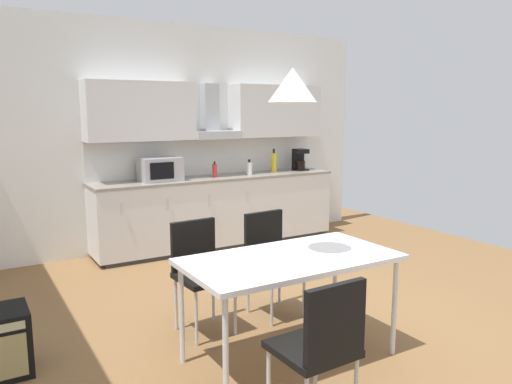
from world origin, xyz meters
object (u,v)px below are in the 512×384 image
chair_far_right (270,252)px  bottle_white (249,168)px  coffee_maker (299,160)px  chair_far_left (200,264)px  pendant_lamp (293,85)px  bottle_red (215,170)px  bottle_yellow (274,162)px  dining_table (291,263)px  chair_near_left (322,340)px  microwave (160,169)px

chair_far_right → bottle_white: bearing=64.2°
coffee_maker → chair_far_left: (-2.55, -2.22, -0.52)m
chair_far_left → pendant_lamp: size_ratio=2.72×
bottle_white → bottle_red: bottle_red is taller
bottle_white → bottle_yellow: size_ratio=0.63×
bottle_red → chair_far_right: 2.27m
bottle_yellow → chair_far_left: bearing=-133.7°
bottle_yellow → dining_table: bearing=-120.9°
chair_near_left → microwave: bearing=82.6°
chair_far_left → pendant_lamp: bearing=-66.4°
coffee_maker → bottle_white: coffee_maker is taller
microwave → dining_table: microwave is taller
coffee_maker → chair_near_left: size_ratio=0.34×
bottle_yellow → bottle_white: bearing=-169.5°
microwave → chair_far_left: (-0.49, -2.19, -0.51)m
bottle_red → pendant_lamp: bearing=-106.4°
coffee_maker → dining_table: (-2.22, -2.99, -0.36)m
chair_far_left → bottle_yellow: bearing=46.3°
bottle_white → chair_far_right: 2.42m
dining_table → chair_near_left: bearing=-113.1°
microwave → coffee_maker: (2.06, 0.03, 0.01)m
chair_far_right → chair_near_left: (-0.65, -1.54, 0.00)m
bottle_red → chair_far_right: bottle_red is taller
dining_table → chair_far_right: 0.85m
coffee_maker → chair_near_left: bearing=-124.1°
coffee_maker → bottle_yellow: bearing=179.3°
microwave → chair_near_left: bearing=-97.4°
bottle_red → bottle_white: bearing=-1.5°
coffee_maker → chair_far_right: (-1.89, -2.22, -0.52)m
microwave → bottle_white: size_ratio=2.39×
microwave → bottle_red: microwave is taller
microwave → chair_far_left: size_ratio=0.55×
dining_table → chair_far_right: chair_far_right is taller
chair_far_right → chair_near_left: same height
bottle_yellow → microwave: bearing=-178.9°
coffee_maker → dining_table: size_ratio=0.20×
chair_far_right → pendant_lamp: bearing=-112.9°
chair_far_left → chair_near_left: size_ratio=1.00×
bottle_white → chair_far_left: 2.77m
bottle_yellow → chair_far_right: bottle_yellow is taller
microwave → bottle_red: (0.70, -0.04, -0.05)m
microwave → bottle_white: (1.20, -0.05, -0.05)m
bottle_white → chair_far_right: bottle_white is taller
coffee_maker → chair_near_left: 4.57m
coffee_maker → microwave: bearing=-179.3°
bottle_white → chair_near_left: 4.07m
chair_near_left → dining_table: bearing=66.9°
chair_far_right → pendant_lamp: size_ratio=2.72×
bottle_yellow → chair_near_left: (-2.12, -3.76, -0.50)m
bottle_red → microwave: bearing=177.1°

